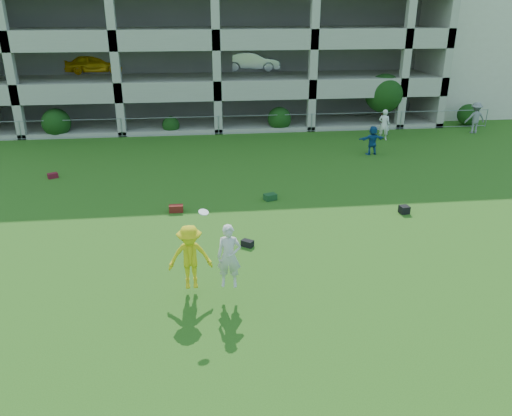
{
  "coord_description": "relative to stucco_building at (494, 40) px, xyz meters",
  "views": [
    {
      "loc": [
        -1.36,
        -12.2,
        7.65
      ],
      "look_at": [
        0.47,
        3.0,
        1.4
      ],
      "focal_mm": 35.0,
      "sensor_mm": 36.0,
      "label": 1
    }
  ],
  "objects": [
    {
      "name": "stucco_building",
      "position": [
        0.0,
        0.0,
        0.0
      ],
      "size": [
        16.0,
        14.0,
        10.0
      ],
      "primitive_type": "cube",
      "color": "beige",
      "rests_on": "ground"
    },
    {
      "name": "shrub_row",
      "position": [
        -18.41,
        -8.3,
        -3.49
      ],
      "size": [
        34.38,
        2.52,
        3.5
      ],
      "color": "#163D11",
      "rests_on": "ground"
    },
    {
      "name": "fence",
      "position": [
        -23.0,
        -9.0,
        -4.39
      ],
      "size": [
        36.06,
        0.06,
        1.2
      ],
      "color": "gray",
      "rests_on": "ground"
    },
    {
      "name": "bag_red_f",
      "position": [
        -31.28,
        -16.68,
        -4.88
      ],
      "size": [
        0.53,
        0.46,
        0.24
      ],
      "primitive_type": "cube",
      "rotation": [
        0.0,
        0.0,
        0.48
      ],
      "color": "#510D1D",
      "rests_on": "ground"
    },
    {
      "name": "crate_d",
      "position": [
        -16.36,
        -22.82,
        -4.85
      ],
      "size": [
        0.39,
        0.39,
        0.3
      ],
      "primitive_type": "cube",
      "rotation": [
        0.0,
        0.0,
        0.13
      ],
      "color": "black",
      "rests_on": "ground"
    },
    {
      "name": "bag_red_a",
      "position": [
        -25.33,
        -21.61,
        -4.86
      ],
      "size": [
        0.55,
        0.31,
        0.28
      ],
      "primitive_type": "cube",
      "rotation": [
        0.0,
        0.0,
        0.02
      ],
      "color": "#521E0E",
      "rests_on": "ground"
    },
    {
      "name": "ground",
      "position": [
        -23.0,
        -28.0,
        -5.0
      ],
      "size": [
        100.0,
        100.0,
        0.0
      ],
      "primitive_type": "plane",
      "color": "#235114",
      "rests_on": "ground"
    },
    {
      "name": "bystander_f",
      "position": [
        -6.73,
        -10.56,
        -4.02
      ],
      "size": [
        1.29,
        0.77,
        1.96
      ],
      "primitive_type": "imported",
      "rotation": [
        0.0,
        0.0,
        3.11
      ],
      "color": "gray",
      "rests_on": "ground"
    },
    {
      "name": "parking_garage",
      "position": [
        -23.01,
        -0.3,
        1.01
      ],
      "size": [
        30.0,
        14.0,
        12.0
      ],
      "color": "#9E998C",
      "rests_on": "ground"
    },
    {
      "name": "bag_green_c",
      "position": [
        -21.42,
        -20.75,
        -4.87
      ],
      "size": [
        0.59,
        0.5,
        0.26
      ],
      "primitive_type": "cube",
      "rotation": [
        0.0,
        0.0,
        0.36
      ],
      "color": "#14391D",
      "rests_on": "ground"
    },
    {
      "name": "bystander_d",
      "position": [
        -14.86,
        -14.56,
        -4.21
      ],
      "size": [
        1.52,
        0.66,
        1.59
      ],
      "primitive_type": "imported",
      "rotation": [
        0.0,
        0.0,
        3.27
      ],
      "color": "navy",
      "rests_on": "ground"
    },
    {
      "name": "bystander_e",
      "position": [
        -13.11,
        -11.53,
        -4.07
      ],
      "size": [
        0.81,
        0.71,
        1.86
      ],
      "primitive_type": "imported",
      "rotation": [
        0.0,
        0.0,
        2.64
      ],
      "color": "white",
      "rests_on": "ground"
    },
    {
      "name": "frisbee_contest",
      "position": [
        -24.45,
        -27.87,
        -3.8
      ],
      "size": [
        2.04,
        1.03,
        2.46
      ],
      "color": "yellow",
      "rests_on": "ground"
    },
    {
      "name": "bag_black_b",
      "position": [
        -22.83,
        -24.99,
        -4.89
      ],
      "size": [
        0.47,
        0.44,
        0.22
      ],
      "primitive_type": "cube",
      "rotation": [
        0.0,
        0.0,
        -0.64
      ],
      "color": "black",
      "rests_on": "ground"
    }
  ]
}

